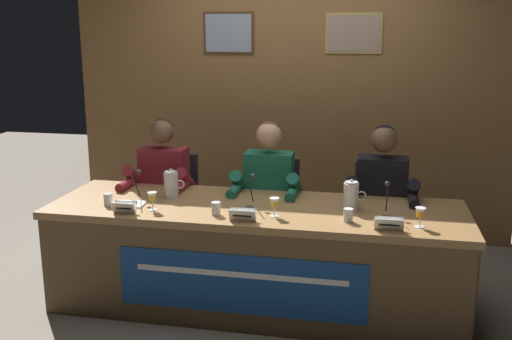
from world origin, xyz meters
The scene contains 24 objects.
ground_plane centered at (0.00, 0.00, 0.00)m, with size 12.00×12.00×0.00m, color gray.
wall_back_panelled centered at (0.00, 1.57, 1.30)m, with size 4.01×0.14×2.60m.
conference_table centered at (0.00, -0.11, 0.49)m, with size 2.81×0.87×0.72m.
chair_left centered at (-0.84, 0.62, 0.43)m, with size 0.44×0.45×0.90m.
panelist_left centered at (-0.84, 0.42, 0.71)m, with size 0.51×0.48×1.22m.
nameplate_left centered at (-0.80, -0.34, 0.76)m, with size 0.15×0.06×0.08m.
juice_glass_left centered at (-0.65, -0.23, 0.81)m, with size 0.06×0.06×0.12m.
water_cup_left centered at (-0.98, -0.20, 0.76)m, with size 0.06×0.06×0.08m.
microphone_left centered at (-0.83, -0.10, 0.80)m, with size 0.06×0.17×0.22m.
chair_center centered at (0.00, 0.62, 0.43)m, with size 0.44×0.45×0.90m.
panelist_center centered at (0.00, 0.42, 0.71)m, with size 0.51×0.48×1.22m.
nameplate_center centered at (-0.02, -0.34, 0.76)m, with size 0.17×0.06×0.08m.
juice_glass_center centered at (0.16, -0.20, 0.81)m, with size 0.06×0.06×0.12m.
water_cup_center centered at (-0.21, -0.24, 0.76)m, with size 0.06×0.06×0.08m.
microphone_center centered at (-0.03, -0.06, 0.80)m, with size 0.06×0.17×0.22m.
chair_right centered at (0.84, 0.62, 0.43)m, with size 0.44×0.45×0.90m.
panelist_right centered at (0.84, 0.42, 0.71)m, with size 0.51×0.48×1.22m.
nameplate_right centered at (0.87, -0.33, 0.76)m, with size 0.17×0.06×0.08m.
juice_glass_right centered at (1.06, -0.24, 0.81)m, with size 0.06×0.06×0.12m.
water_cup_right centered at (0.63, -0.21, 0.76)m, with size 0.06×0.06×0.08m.
microphone_right centered at (0.86, -0.09, 0.80)m, with size 0.06×0.17×0.22m.
water_pitcher_left_side centered at (-0.63, 0.08, 0.82)m, with size 0.15×0.10×0.21m.
water_pitcher_right_side centered at (0.63, 0.04, 0.82)m, with size 0.15×0.10×0.21m.
document_stack_left centered at (-0.85, -0.15, 0.73)m, with size 0.22×0.17×0.01m.
Camera 1 is at (0.75, -3.70, 1.89)m, focal length 40.86 mm.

